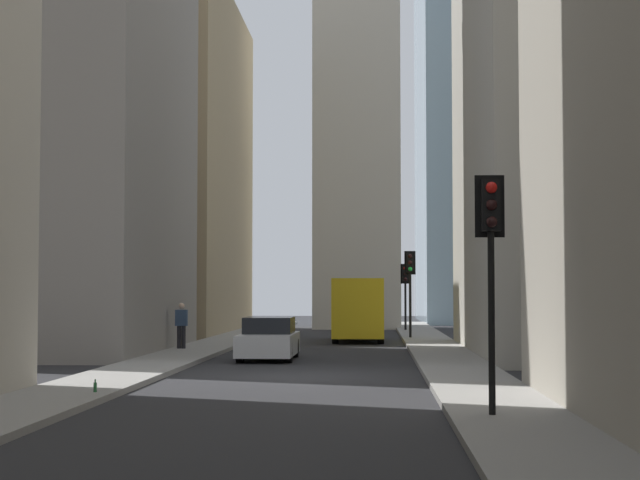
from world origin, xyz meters
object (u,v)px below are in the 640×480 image
traffic_light_foreground (491,237)px  discarded_bottle (95,387)px  sedan_silver (269,340)px  traffic_light_midblock (410,274)px  traffic_light_far_junction (405,281)px  pedestrian (181,324)px  delivery_truck (359,309)px

traffic_light_foreground → discarded_bottle: (3.55, 7.96, -2.97)m
sedan_silver → traffic_light_midblock: (13.80, -5.18, 2.43)m
traffic_light_far_junction → pedestrian: (-19.07, 8.94, -1.76)m
discarded_bottle → pedestrian: bearing=4.5°
sedan_silver → traffic_light_far_junction: size_ratio=1.17×
pedestrian → discarded_bottle: 16.56m
traffic_light_midblock → discarded_bottle: traffic_light_midblock is taller
traffic_light_midblock → pedestrian: (-9.75, 8.89, -2.03)m
delivery_truck → sedan_silver: size_ratio=1.50×
discarded_bottle → traffic_light_midblock: bearing=-16.1°
traffic_light_midblock → traffic_light_far_junction: bearing=-0.4°
traffic_light_midblock → delivery_truck: bearing=112.3°
delivery_truck → sedan_silver: delivery_truck is taller
traffic_light_far_junction → pedestrian: bearing=154.9°
sedan_silver → discarded_bottle: 12.68m
traffic_light_midblock → pedestrian: size_ratio=2.36×
traffic_light_far_junction → delivery_truck: bearing=166.7°
sedan_silver → pedestrian: size_ratio=2.52×
traffic_light_far_junction → discarded_bottle: size_ratio=13.59×
delivery_truck → traffic_light_midblock: size_ratio=1.61×
traffic_light_midblock → pedestrian: bearing=137.7°
delivery_truck → discarded_bottle: size_ratio=23.93×
sedan_silver → pedestrian: bearing=42.5°
traffic_light_far_junction → traffic_light_midblock: bearing=179.6°
traffic_light_midblock → traffic_light_far_junction: 9.33m
traffic_light_foreground → pedestrian: 22.18m
pedestrian → sedan_silver: bearing=-137.5°
traffic_light_far_junction → discarded_bottle: bearing=167.9°
traffic_light_foreground → traffic_light_far_junction: traffic_light_foreground is taller
sedan_silver → traffic_light_far_junction: (23.12, -5.24, 2.17)m
delivery_truck → pedestrian: delivery_truck is taller
delivery_truck → traffic_light_foreground: traffic_light_foreground is taller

